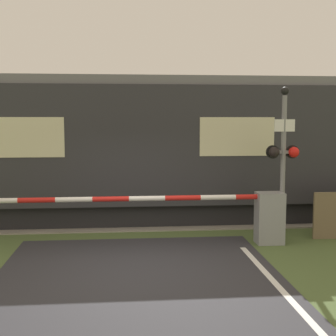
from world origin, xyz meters
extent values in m
plane|color=#4C6033|center=(0.00, 0.00, 0.00)|extent=(80.00, 80.00, 0.00)
cube|color=gray|center=(0.00, 4.30, 0.01)|extent=(36.00, 3.20, 0.03)
cube|color=#595451|center=(0.00, 3.58, 0.08)|extent=(36.00, 0.08, 0.10)
cube|color=#595451|center=(0.00, 5.02, 0.08)|extent=(36.00, 0.08, 0.10)
cube|color=black|center=(2.60, 4.30, 0.30)|extent=(17.53, 2.39, 0.60)
cube|color=#2D2D33|center=(2.60, 4.30, 2.12)|extent=(19.05, 2.81, 3.04)
cube|color=slate|center=(2.60, 4.30, 3.76)|extent=(18.67, 2.58, 0.24)
cube|color=beige|center=(2.60, 2.88, 2.35)|extent=(1.91, 0.02, 0.97)
cube|color=beige|center=(-2.64, 2.88, 2.35)|extent=(1.91, 0.02, 0.97)
cube|color=gray|center=(3.00, 1.37, 0.58)|extent=(0.60, 0.44, 1.16)
cylinder|color=gray|center=(3.00, 1.37, 1.07)|extent=(0.16, 0.16, 0.18)
cylinder|color=red|center=(2.61, 1.37, 1.07)|extent=(0.79, 0.11, 0.11)
cylinder|color=white|center=(1.82, 1.37, 1.07)|extent=(0.79, 0.11, 0.11)
cylinder|color=red|center=(1.04, 1.37, 1.07)|extent=(0.79, 0.11, 0.11)
cylinder|color=white|center=(0.25, 1.37, 1.07)|extent=(0.79, 0.11, 0.11)
cylinder|color=red|center=(-0.54, 1.37, 1.07)|extent=(0.79, 0.11, 0.11)
cylinder|color=white|center=(-1.32, 1.37, 1.07)|extent=(0.79, 0.11, 0.11)
cylinder|color=red|center=(-2.11, 1.37, 1.07)|extent=(0.79, 0.11, 0.11)
cylinder|color=gray|center=(3.32, 1.50, 1.66)|extent=(0.11, 0.11, 3.31)
cube|color=gray|center=(3.32, 1.50, 2.05)|extent=(0.57, 0.07, 0.07)
sphere|color=black|center=(3.10, 1.45, 2.05)|extent=(0.24, 0.24, 0.24)
sphere|color=red|center=(3.55, 1.45, 2.05)|extent=(0.24, 0.24, 0.24)
cylinder|color=black|center=(3.10, 1.56, 2.05)|extent=(0.30, 0.06, 0.30)
cylinder|color=black|center=(3.55, 1.56, 2.05)|extent=(0.30, 0.06, 0.30)
cube|color=white|center=(3.32, 1.46, 2.65)|extent=(0.46, 0.02, 0.27)
sphere|color=black|center=(3.32, 1.50, 3.41)|extent=(0.18, 0.18, 0.18)
camera|label=1|loc=(-0.21, -8.69, 2.79)|focal=50.00mm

